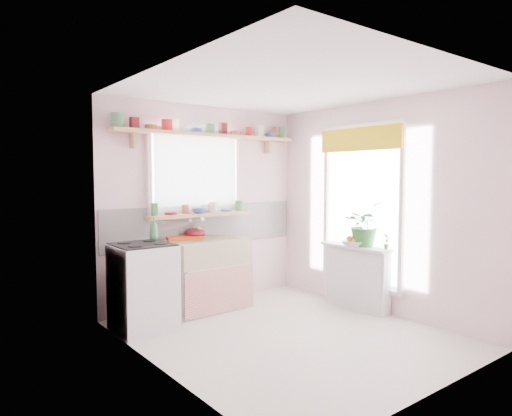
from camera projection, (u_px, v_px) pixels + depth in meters
room at (282, 196)px, 5.64m from camera, size 3.20×3.20×3.20m
sink_unit at (208, 274)px, 5.55m from camera, size 0.95×0.65×1.11m
cooker at (143, 287)px, 4.77m from camera, size 0.58×0.58×0.93m
radiator_ledge at (356, 276)px, 5.58m from camera, size 0.22×0.95×0.78m
windowsill at (200, 215)px, 5.65m from camera, size 1.40×0.22×0.04m
pine_shelf at (210, 136)px, 5.66m from camera, size 2.52×0.24×0.04m
shelf_crockery at (209, 129)px, 5.65m from camera, size 2.47×0.11×0.12m
sill_crockery at (198, 209)px, 5.63m from camera, size 1.35×0.11×0.12m
dish_tray at (183, 237)px, 5.55m from camera, size 0.49×0.42×0.04m
colander at (195, 233)px, 5.64m from camera, size 0.31×0.31×0.12m
jade_plant at (363, 224)px, 5.48m from camera, size 0.60×0.56×0.53m
fruit_bowl at (354, 243)px, 5.48m from camera, size 0.35×0.35×0.07m
herb_pot at (386, 241)px, 5.25m from camera, size 0.12×0.09×0.20m
soap_bottle_sink at (198, 230)px, 5.66m from camera, size 0.10×0.10×0.18m
sill_cup at (204, 208)px, 5.75m from camera, size 0.15×0.15×0.10m
sill_bowl at (200, 211)px, 5.57m from camera, size 0.24×0.24×0.06m
shelf_vase at (275, 133)px, 6.38m from camera, size 0.18×0.18×0.16m
cooker_bottle at (154, 229)px, 5.02m from camera, size 0.12×0.12×0.25m
fruit at (354, 239)px, 5.48m from camera, size 0.20×0.14×0.10m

